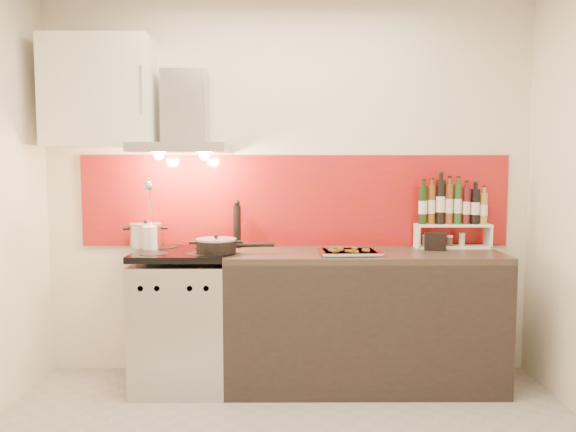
{
  "coord_description": "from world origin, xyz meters",
  "views": [
    {
      "loc": [
        -0.01,
        -2.56,
        1.46
      ],
      "look_at": [
        0.0,
        0.95,
        1.15
      ],
      "focal_mm": 35.0,
      "sensor_mm": 36.0,
      "label": 1
    }
  ],
  "objects_px": {
    "range_stove": "(183,320)",
    "baking_tray": "(349,252)",
    "saute_pan": "(217,246)",
    "stock_pot": "(146,235)",
    "pepper_mill": "(237,225)",
    "counter": "(363,318)"
  },
  "relations": [
    {
      "from": "range_stove",
      "to": "saute_pan",
      "type": "distance_m",
      "value": 0.58
    },
    {
      "from": "saute_pan",
      "to": "pepper_mill",
      "type": "height_order",
      "value": "pepper_mill"
    },
    {
      "from": "range_stove",
      "to": "pepper_mill",
      "type": "height_order",
      "value": "pepper_mill"
    },
    {
      "from": "range_stove",
      "to": "baking_tray",
      "type": "height_order",
      "value": "baking_tray"
    },
    {
      "from": "stock_pot",
      "to": "pepper_mill",
      "type": "relative_size",
      "value": 0.66
    },
    {
      "from": "range_stove",
      "to": "saute_pan",
      "type": "height_order",
      "value": "saute_pan"
    },
    {
      "from": "saute_pan",
      "to": "range_stove",
      "type": "bearing_deg",
      "value": 157.32
    },
    {
      "from": "range_stove",
      "to": "saute_pan",
      "type": "xyz_separation_m",
      "value": [
        0.25,
        -0.1,
        0.52
      ]
    },
    {
      "from": "range_stove",
      "to": "baking_tray",
      "type": "distance_m",
      "value": 1.19
    },
    {
      "from": "stock_pot",
      "to": "pepper_mill",
      "type": "distance_m",
      "value": 0.63
    },
    {
      "from": "pepper_mill",
      "to": "baking_tray",
      "type": "height_order",
      "value": "pepper_mill"
    },
    {
      "from": "saute_pan",
      "to": "pepper_mill",
      "type": "bearing_deg",
      "value": 70.83
    },
    {
      "from": "counter",
      "to": "saute_pan",
      "type": "xyz_separation_m",
      "value": [
        -0.95,
        -0.11,
        0.51
      ]
    },
    {
      "from": "stock_pot",
      "to": "saute_pan",
      "type": "distance_m",
      "value": 0.6
    },
    {
      "from": "counter",
      "to": "saute_pan",
      "type": "relative_size",
      "value": 3.6
    },
    {
      "from": "stock_pot",
      "to": "saute_pan",
      "type": "xyz_separation_m",
      "value": [
        0.53,
        -0.29,
        -0.03
      ]
    },
    {
      "from": "range_stove",
      "to": "saute_pan",
      "type": "bearing_deg",
      "value": -22.68
    },
    {
      "from": "range_stove",
      "to": "counter",
      "type": "height_order",
      "value": "range_stove"
    },
    {
      "from": "range_stove",
      "to": "stock_pot",
      "type": "relative_size",
      "value": 4.18
    },
    {
      "from": "range_stove",
      "to": "counter",
      "type": "bearing_deg",
      "value": 0.23
    },
    {
      "from": "pepper_mill",
      "to": "baking_tray",
      "type": "distance_m",
      "value": 0.81
    },
    {
      "from": "counter",
      "to": "pepper_mill",
      "type": "xyz_separation_m",
      "value": [
        -0.85,
        0.18,
        0.61
      ]
    }
  ]
}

